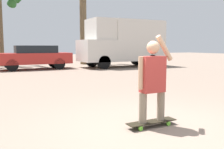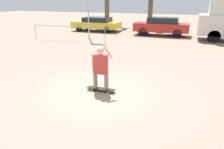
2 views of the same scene
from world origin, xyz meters
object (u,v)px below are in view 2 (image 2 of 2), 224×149
at_px(person_skateboarder, 100,65).
at_px(skateboard, 101,89).
at_px(parked_car_red, 162,26).
at_px(parked_car_yellow, 97,24).

bearing_deg(person_skateboarder, skateboard, -0.00).
distance_m(person_skateboarder, parked_car_red, 12.69).
bearing_deg(skateboard, parked_car_yellow, 114.57).
relative_size(person_skateboarder, parked_car_red, 0.35).
distance_m(skateboard, person_skateboarder, 0.84).
bearing_deg(parked_car_yellow, skateboard, -65.43).
bearing_deg(parked_car_red, person_skateboarder, -90.88).
xyz_separation_m(skateboard, parked_car_red, (0.19, 12.69, 0.73)).
distance_m(skateboard, parked_car_yellow, 14.56).
distance_m(parked_car_red, parked_car_yellow, 6.26).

